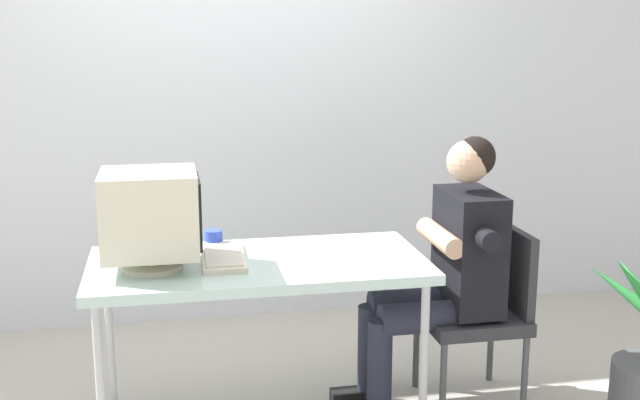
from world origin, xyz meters
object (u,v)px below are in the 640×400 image
at_px(desk, 258,272).
at_px(desk_mug, 214,239).
at_px(office_chair, 484,305).
at_px(keyboard, 223,256).
at_px(crt_monitor, 151,214).
at_px(person_seated, 446,265).

bearing_deg(desk, desk_mug, 126.43).
distance_m(desk, office_chair, 1.06).
xyz_separation_m(office_chair, desk_mug, (-1.21, 0.21, 0.32)).
relative_size(keyboard, office_chair, 0.52).
height_order(crt_monitor, keyboard, crt_monitor).
bearing_deg(desk_mug, office_chair, -9.78).
relative_size(person_seated, desk_mug, 13.69).
bearing_deg(desk, person_seated, 1.63).
xyz_separation_m(crt_monitor, office_chair, (1.47, 0.06, -0.51)).
xyz_separation_m(crt_monitor, keyboard, (0.29, 0.07, -0.21)).
bearing_deg(keyboard, desk, -11.98).
xyz_separation_m(desk, keyboard, (-0.15, 0.03, 0.07)).
height_order(keyboard, desk_mug, desk_mug).
xyz_separation_m(keyboard, person_seated, (0.99, -0.01, -0.10)).
bearing_deg(crt_monitor, desk, 4.71).
bearing_deg(person_seated, keyboard, 179.61).
height_order(desk, desk_mug, desk_mug).
relative_size(desk, keyboard, 3.31).
xyz_separation_m(person_seated, desk_mug, (-1.02, 0.21, 0.12)).
bearing_deg(desk_mug, desk, -53.57).
distance_m(desk, person_seated, 0.85).
xyz_separation_m(crt_monitor, person_seated, (1.28, 0.06, -0.31)).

